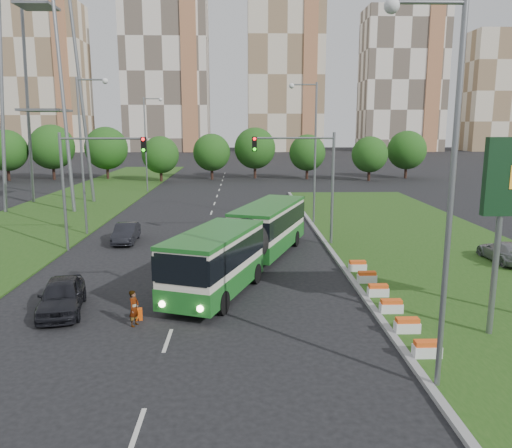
{
  "coord_description": "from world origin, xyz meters",
  "views": [
    {
      "loc": [
        -0.03,
        -24.72,
        8.39
      ],
      "look_at": [
        0.85,
        4.8,
        2.6
      ],
      "focal_mm": 35.0,
      "sensor_mm": 36.0,
      "label": 1
    }
  ],
  "objects_px": {
    "traffic_mast_left": "(87,173)",
    "shopping_trolley": "(139,314)",
    "articulated_bus": "(244,240)",
    "car_left_near": "(62,296)",
    "car_left_far": "(126,233)",
    "car_median": "(504,252)",
    "traffic_mast_median": "(310,171)",
    "pedestrian": "(134,308)"
  },
  "relations": [
    {
      "from": "traffic_mast_left",
      "to": "car_left_far",
      "type": "xyz_separation_m",
      "value": [
        1.87,
        2.33,
        -4.65
      ]
    },
    {
      "from": "car_left_near",
      "to": "car_left_far",
      "type": "distance_m",
      "value": 14.04
    },
    {
      "from": "traffic_mast_median",
      "to": "pedestrian",
      "type": "xyz_separation_m",
      "value": [
        -9.41,
        -14.44,
        -4.56
      ]
    },
    {
      "from": "traffic_mast_left",
      "to": "articulated_bus",
      "type": "height_order",
      "value": "traffic_mast_left"
    },
    {
      "from": "traffic_mast_left",
      "to": "car_left_near",
      "type": "distance_m",
      "value": 12.74
    },
    {
      "from": "articulated_bus",
      "to": "car_left_near",
      "type": "bearing_deg",
      "value": -121.32
    },
    {
      "from": "articulated_bus",
      "to": "pedestrian",
      "type": "relative_size",
      "value": 11.2
    },
    {
      "from": "traffic_mast_left",
      "to": "shopping_trolley",
      "type": "xyz_separation_m",
      "value": [
        5.8,
        -12.8,
        -5.09
      ]
    },
    {
      "from": "pedestrian",
      "to": "shopping_trolley",
      "type": "bearing_deg",
      "value": 15.02
    },
    {
      "from": "shopping_trolley",
      "to": "articulated_bus",
      "type": "bearing_deg",
      "value": 45.63
    },
    {
      "from": "traffic_mast_median",
      "to": "pedestrian",
      "type": "distance_m",
      "value": 17.83
    },
    {
      "from": "traffic_mast_median",
      "to": "car_median",
      "type": "bearing_deg",
      "value": -24.79
    },
    {
      "from": "car_median",
      "to": "pedestrian",
      "type": "height_order",
      "value": "pedestrian"
    },
    {
      "from": "traffic_mast_left",
      "to": "shopping_trolley",
      "type": "distance_m",
      "value": 14.94
    },
    {
      "from": "articulated_bus",
      "to": "shopping_trolley",
      "type": "bearing_deg",
      "value": -100.92
    },
    {
      "from": "car_median",
      "to": "shopping_trolley",
      "type": "bearing_deg",
      "value": 21.03
    },
    {
      "from": "traffic_mast_left",
      "to": "pedestrian",
      "type": "relative_size",
      "value": 5.09
    },
    {
      "from": "car_left_near",
      "to": "car_median",
      "type": "bearing_deg",
      "value": 5.25
    },
    {
      "from": "car_left_far",
      "to": "traffic_mast_median",
      "type": "bearing_deg",
      "value": -7.94
    },
    {
      "from": "traffic_mast_median",
      "to": "shopping_trolley",
      "type": "height_order",
      "value": "traffic_mast_median"
    },
    {
      "from": "car_median",
      "to": "shopping_trolley",
      "type": "relative_size",
      "value": 8.38
    },
    {
      "from": "articulated_bus",
      "to": "car_left_far",
      "type": "height_order",
      "value": "articulated_bus"
    },
    {
      "from": "traffic_mast_median",
      "to": "car_left_near",
      "type": "relative_size",
      "value": 1.74
    },
    {
      "from": "car_left_near",
      "to": "car_median",
      "type": "distance_m",
      "value": 25.61
    },
    {
      "from": "shopping_trolley",
      "to": "car_median",
      "type": "bearing_deg",
      "value": 8.78
    },
    {
      "from": "car_left_far",
      "to": "car_median",
      "type": "xyz_separation_m",
      "value": [
        24.74,
        -6.62,
        0.09
      ]
    },
    {
      "from": "articulated_bus",
      "to": "car_median",
      "type": "height_order",
      "value": "articulated_bus"
    },
    {
      "from": "articulated_bus",
      "to": "car_left_near",
      "type": "height_order",
      "value": "articulated_bus"
    },
    {
      "from": "shopping_trolley",
      "to": "traffic_mast_median",
      "type": "bearing_deg",
      "value": 42.39
    },
    {
      "from": "pedestrian",
      "to": "shopping_trolley",
      "type": "xyz_separation_m",
      "value": [
        0.05,
        0.64,
        -0.53
      ]
    },
    {
      "from": "car_left_far",
      "to": "car_median",
      "type": "distance_m",
      "value": 25.61
    },
    {
      "from": "articulated_bus",
      "to": "car_left_far",
      "type": "relative_size",
      "value": 4.16
    },
    {
      "from": "traffic_mast_median",
      "to": "car_left_near",
      "type": "height_order",
      "value": "traffic_mast_median"
    },
    {
      "from": "car_median",
      "to": "pedestrian",
      "type": "relative_size",
      "value": 2.8
    },
    {
      "from": "traffic_mast_median",
      "to": "traffic_mast_left",
      "type": "xyz_separation_m",
      "value": [
        -15.16,
        -1.0,
        0.0
      ]
    },
    {
      "from": "car_left_near",
      "to": "shopping_trolley",
      "type": "height_order",
      "value": "car_left_near"
    },
    {
      "from": "traffic_mast_left",
      "to": "car_median",
      "type": "relative_size",
      "value": 1.82
    },
    {
      "from": "pedestrian",
      "to": "shopping_trolley",
      "type": "relative_size",
      "value": 2.99
    },
    {
      "from": "pedestrian",
      "to": "articulated_bus",
      "type": "bearing_deg",
      "value": -9.63
    },
    {
      "from": "pedestrian",
      "to": "car_median",
      "type": "bearing_deg",
      "value": -46.73
    },
    {
      "from": "car_left_far",
      "to": "shopping_trolley",
      "type": "relative_size",
      "value": 8.06
    },
    {
      "from": "articulated_bus",
      "to": "car_left_near",
      "type": "relative_size",
      "value": 3.84
    }
  ]
}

